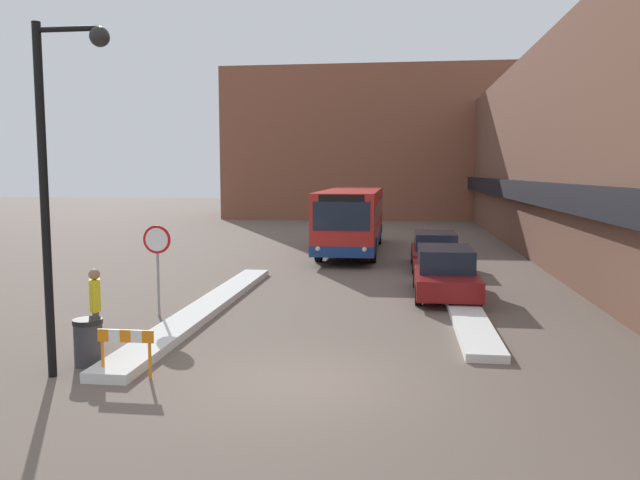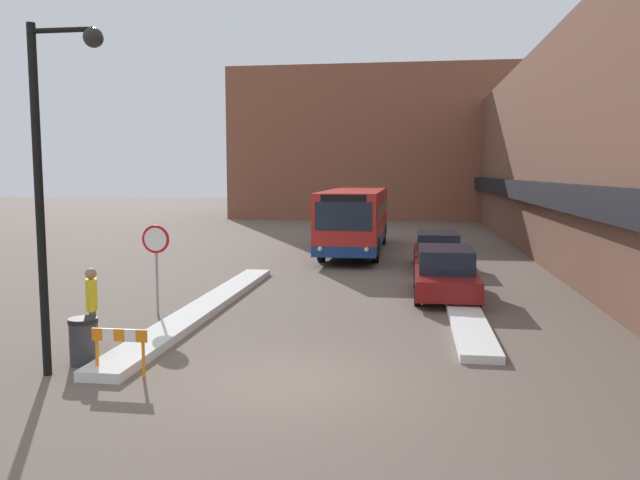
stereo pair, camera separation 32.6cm
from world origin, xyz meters
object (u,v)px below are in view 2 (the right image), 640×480
(trash_bin, at_px, (84,341))
(parked_car_middle, at_px, (437,251))
(parked_car_front, at_px, (445,273))
(city_bus, at_px, (356,218))
(construction_barricade, at_px, (120,343))
(street_lamp, at_px, (51,163))
(pedestrian, at_px, (92,300))
(stop_sign, at_px, (156,250))

(trash_bin, bearing_deg, parked_car_middle, 61.19)
(parked_car_front, height_order, trash_bin, parked_car_front)
(city_bus, relative_size, parked_car_front, 2.45)
(city_bus, height_order, construction_barricade, city_bus)
(parked_car_front, height_order, parked_car_middle, parked_car_front)
(parked_car_middle, height_order, street_lamp, street_lamp)
(pedestrian, bearing_deg, construction_barricade, 14.63)
(pedestrian, bearing_deg, stop_sign, 151.71)
(parked_car_front, bearing_deg, parked_car_middle, 90.00)
(parked_car_middle, height_order, trash_bin, parked_car_middle)
(parked_car_front, distance_m, construction_barricade, 10.94)
(street_lamp, height_order, trash_bin, street_lamp)
(pedestrian, bearing_deg, city_bus, 140.65)
(parked_car_middle, relative_size, trash_bin, 4.70)
(street_lamp, bearing_deg, parked_car_middle, 62.25)
(city_bus, xyz_separation_m, parked_car_middle, (3.74, -4.75, -0.95))
(city_bus, distance_m, trash_bin, 19.08)
(parked_car_front, xyz_separation_m, parked_car_middle, (-0.00, 5.78, -0.04))
(parked_car_front, height_order, pedestrian, pedestrian)
(street_lamp, xyz_separation_m, pedestrian, (-0.32, 1.85, -2.99))
(parked_car_front, height_order, stop_sign, stop_sign)
(parked_car_front, bearing_deg, pedestrian, -138.84)
(parked_car_middle, xyz_separation_m, street_lamp, (-7.70, -14.64, 3.34))
(street_lamp, height_order, construction_barricade, street_lamp)
(pedestrian, height_order, construction_barricade, pedestrian)
(stop_sign, xyz_separation_m, construction_barricade, (1.35, -4.97, -1.13))
(parked_car_front, xyz_separation_m, construction_barricade, (-6.53, -8.78, -0.10))
(stop_sign, height_order, construction_barricade, stop_sign)
(city_bus, distance_m, pedestrian, 18.07)
(pedestrian, relative_size, construction_barricade, 1.63)
(stop_sign, relative_size, trash_bin, 2.61)
(stop_sign, relative_size, construction_barricade, 2.25)
(parked_car_front, xyz_separation_m, stop_sign, (-7.88, -3.81, 1.04))
(parked_car_middle, relative_size, construction_barricade, 4.06)
(city_bus, distance_m, stop_sign, 14.92)
(pedestrian, bearing_deg, parked_car_middle, 122.26)
(parked_car_front, xyz_separation_m, street_lamp, (-7.70, -8.86, 3.30))
(parked_car_middle, xyz_separation_m, trash_bin, (-7.64, -13.89, -0.25))
(stop_sign, bearing_deg, street_lamp, -88.06)
(parked_car_middle, bearing_deg, parked_car_front, -90.00)
(parked_car_front, bearing_deg, construction_barricade, -126.62)
(parked_car_middle, relative_size, stop_sign, 1.80)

